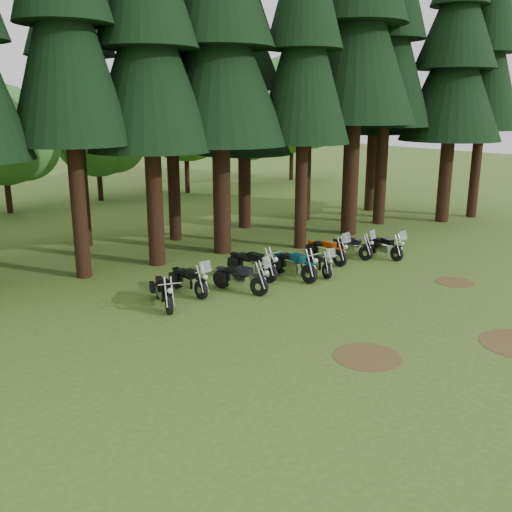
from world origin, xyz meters
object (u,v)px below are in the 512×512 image
Objects in this scene: motorcycle_0 at (164,292)px; motorcycle_7 at (351,247)px; motorcycle_4 at (293,265)px; motorcycle_2 at (240,279)px; motorcycle_1 at (189,281)px; motorcycle_3 at (251,265)px; motorcycle_6 at (326,251)px; motorcycle_8 at (384,247)px; motorcycle_5 at (318,264)px.

motorcycle_7 is at bearing 20.43° from motorcycle_0.
motorcycle_2 is at bearing -179.34° from motorcycle_4.
motorcycle_1 is 1.80m from motorcycle_2.
motorcycle_4 is at bearing -13.47° from motorcycle_1.
motorcycle_1 is 1.04× the size of motorcycle_7.
motorcycle_6 reaches higher than motorcycle_3.
motorcycle_7 is (9.41, 0.64, -0.01)m from motorcycle_0.
motorcycle_8 is (9.26, -0.83, -0.02)m from motorcycle_1.
motorcycle_2 is at bearing -150.66° from motorcycle_3.
motorcycle_0 is 5.42m from motorcycle_4.
motorcycle_5 is 1.77m from motorcycle_6.
motorcycle_0 is at bearing 175.48° from motorcycle_4.
motorcycle_3 is at bearing 20.12° from motorcycle_2.
motorcycle_0 is 10.58m from motorcycle_8.
motorcycle_8 is (5.15, -0.03, -0.05)m from motorcycle_4.
motorcycle_7 is (6.56, 0.97, -0.04)m from motorcycle_2.
motorcycle_6 is 1.08× the size of motorcycle_8.
motorcycle_6 is at bearing 164.05° from motorcycle_8.
motorcycle_6 reaches higher than motorcycle_5.
motorcycle_1 is 6.66m from motorcycle_6.
motorcycle_8 reaches higher than motorcycle_5.
motorcycle_4 is 1.13× the size of motorcycle_8.
motorcycle_2 is at bearing -175.62° from motorcycle_8.
motorcycle_5 is (6.56, -0.35, -0.04)m from motorcycle_0.
motorcycle_4 is (1.27, -0.96, -0.01)m from motorcycle_3.
motorcycle_3 is 1.24× the size of motorcycle_5.
motorcycle_3 is 1.15× the size of motorcycle_7.
motorcycle_6 is 1.44m from motorcycle_7.
motorcycle_4 is at bearing -48.16° from motorcycle_3.
motorcycle_5 is at bearing -174.48° from motorcycle_8.
motorcycle_0 is 6.57m from motorcycle_5.
motorcycle_1 is 4.19m from motorcycle_4.
motorcycle_7 is at bearing 33.37° from motorcycle_5.
motorcycle_2 is 5.23m from motorcycle_6.
motorcycle_6 reaches higher than motorcycle_1.
motorcycle_6 is at bearing -1.65° from motorcycle_1.
motorcycle_0 is 0.90× the size of motorcycle_4.
motorcycle_4 is at bearing -176.80° from motorcycle_8.
motorcycle_6 is (2.55, 0.89, -0.01)m from motorcycle_4.
motorcycle_2 reaches higher than motorcycle_3.
motorcycle_8 is at bearing -22.95° from motorcycle_6.
motorcycle_4 is at bearing -164.19° from motorcycle_6.
motorcycle_2 reaches higher than motorcycle_6.
motorcycle_0 is at bearing 171.16° from motorcycle_7.
motorcycle_4 is at bearing 14.61° from motorcycle_0.
motorcycle_3 is 6.50m from motorcycle_8.
motorcycle_2 is 7.73m from motorcycle_8.
motorcycle_4 is (5.42, -0.18, 0.04)m from motorcycle_0.
motorcycle_6 is (7.97, 0.71, 0.03)m from motorcycle_0.
motorcycle_2 is at bearing -34.12° from motorcycle_1.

